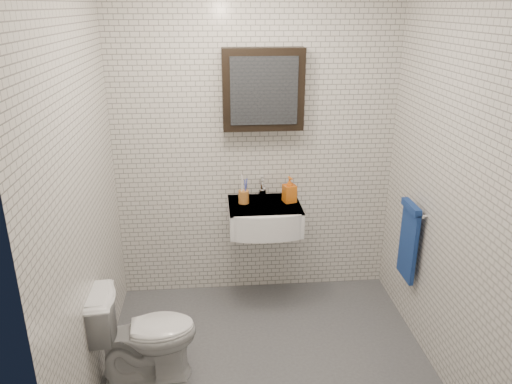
# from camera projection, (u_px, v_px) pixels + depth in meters

# --- Properties ---
(ground) EXTENTS (2.20, 2.00, 0.01)m
(ground) POSITION_uv_depth(u_px,v_px,m) (268.00, 361.00, 3.40)
(ground) COLOR #4A4D51
(ground) RESTS_ON ground
(room_shell) EXTENTS (2.22, 2.02, 2.51)m
(room_shell) POSITION_uv_depth(u_px,v_px,m) (270.00, 156.00, 2.89)
(room_shell) COLOR silver
(room_shell) RESTS_ON ground
(washbasin) EXTENTS (0.55, 0.50, 0.20)m
(washbasin) POSITION_uv_depth(u_px,v_px,m) (265.00, 217.00, 3.82)
(washbasin) COLOR white
(washbasin) RESTS_ON room_shell
(faucet) EXTENTS (0.06, 0.20, 0.15)m
(faucet) POSITION_uv_depth(u_px,v_px,m) (263.00, 189.00, 3.95)
(faucet) COLOR silver
(faucet) RESTS_ON washbasin
(mirror_cabinet) EXTENTS (0.60, 0.15, 0.60)m
(mirror_cabinet) POSITION_uv_depth(u_px,v_px,m) (263.00, 90.00, 3.67)
(mirror_cabinet) COLOR black
(mirror_cabinet) RESTS_ON room_shell
(towel_rail) EXTENTS (0.09, 0.30, 0.58)m
(towel_rail) POSITION_uv_depth(u_px,v_px,m) (409.00, 238.00, 3.56)
(towel_rail) COLOR silver
(towel_rail) RESTS_ON room_shell
(toothbrush_cup) EXTENTS (0.10, 0.10, 0.22)m
(toothbrush_cup) POSITION_uv_depth(u_px,v_px,m) (244.00, 196.00, 3.83)
(toothbrush_cup) COLOR #B06B2C
(toothbrush_cup) RESTS_ON washbasin
(soap_bottle) EXTENTS (0.11, 0.11, 0.20)m
(soap_bottle) POSITION_uv_depth(u_px,v_px,m) (290.00, 189.00, 3.84)
(soap_bottle) COLOR orange
(soap_bottle) RESTS_ON washbasin
(toilet) EXTENTS (0.68, 0.43, 0.66)m
(toilet) POSITION_uv_depth(u_px,v_px,m) (145.00, 333.00, 3.17)
(toilet) COLOR white
(toilet) RESTS_ON ground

